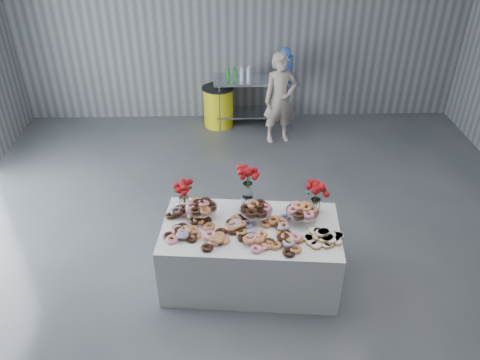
# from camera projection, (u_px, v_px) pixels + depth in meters

# --- Properties ---
(ground) EXTENTS (9.00, 9.00, 0.00)m
(ground) POSITION_uv_depth(u_px,v_px,m) (253.00, 284.00, 5.32)
(ground) COLOR #3D4045
(ground) RESTS_ON ground
(room_walls) EXTENTS (8.04, 9.04, 4.02)m
(room_walls) POSITION_uv_depth(u_px,v_px,m) (225.00, 54.00, 3.93)
(room_walls) COLOR slate
(room_walls) RESTS_ON ground
(display_table) EXTENTS (1.98, 1.17, 0.75)m
(display_table) POSITION_uv_depth(u_px,v_px,m) (250.00, 254.00, 5.20)
(display_table) COLOR white
(display_table) RESTS_ON ground
(prep_table) EXTENTS (1.50, 0.60, 0.90)m
(prep_table) POSITION_uv_depth(u_px,v_px,m) (256.00, 93.00, 8.43)
(prep_table) COLOR silver
(prep_table) RESTS_ON ground
(donut_mounds) EXTENTS (1.87, 0.96, 0.09)m
(donut_mounds) POSITION_uv_depth(u_px,v_px,m) (251.00, 227.00, 4.93)
(donut_mounds) COLOR #C27747
(donut_mounds) RESTS_ON display_table
(cake_stand_left) EXTENTS (0.36, 0.36, 0.17)m
(cake_stand_left) POSITION_uv_depth(u_px,v_px,m) (201.00, 206.00, 5.07)
(cake_stand_left) COLOR silver
(cake_stand_left) RESTS_ON display_table
(cake_stand_mid) EXTENTS (0.36, 0.36, 0.17)m
(cake_stand_mid) POSITION_uv_depth(u_px,v_px,m) (256.00, 208.00, 5.04)
(cake_stand_mid) COLOR silver
(cake_stand_mid) RESTS_ON display_table
(cake_stand_right) EXTENTS (0.36, 0.36, 0.17)m
(cake_stand_right) POSITION_uv_depth(u_px,v_px,m) (302.00, 210.00, 5.02)
(cake_stand_right) COLOR silver
(cake_stand_right) RESTS_ON display_table
(danish_pile) EXTENTS (0.48, 0.48, 0.11)m
(danish_pile) POSITION_uv_depth(u_px,v_px,m) (323.00, 235.00, 4.80)
(danish_pile) COLOR white
(danish_pile) RESTS_ON display_table
(bouquet_left) EXTENTS (0.26, 0.26, 0.42)m
(bouquet_left) POSITION_uv_depth(u_px,v_px,m) (183.00, 189.00, 5.08)
(bouquet_left) COLOR white
(bouquet_left) RESTS_ON display_table
(bouquet_right) EXTENTS (0.26, 0.26, 0.42)m
(bouquet_right) POSITION_uv_depth(u_px,v_px,m) (317.00, 191.00, 5.05)
(bouquet_right) COLOR white
(bouquet_right) RESTS_ON display_table
(bouquet_center) EXTENTS (0.26, 0.26, 0.57)m
(bouquet_center) POSITION_uv_depth(u_px,v_px,m) (248.00, 180.00, 5.08)
(bouquet_center) COLOR silver
(bouquet_center) RESTS_ON display_table
(water_jug) EXTENTS (0.28, 0.28, 0.55)m
(water_jug) POSITION_uv_depth(u_px,v_px,m) (285.00, 64.00, 8.15)
(water_jug) COLOR #4273E2
(water_jug) RESTS_ON prep_table
(drink_bottles) EXTENTS (0.54, 0.08, 0.27)m
(drink_bottles) POSITION_uv_depth(u_px,v_px,m) (238.00, 73.00, 8.11)
(drink_bottles) COLOR #268C33
(drink_bottles) RESTS_ON prep_table
(person) EXTENTS (0.63, 0.49, 1.54)m
(person) POSITION_uv_depth(u_px,v_px,m) (280.00, 99.00, 7.83)
(person) COLOR #CC8C93
(person) RESTS_ON ground
(trash_barrel) EXTENTS (0.58, 0.58, 0.74)m
(trash_barrel) POSITION_uv_depth(u_px,v_px,m) (218.00, 106.00, 8.54)
(trash_barrel) COLOR yellow
(trash_barrel) RESTS_ON ground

